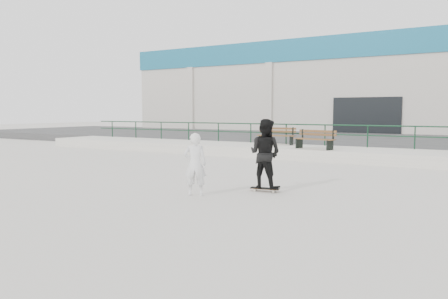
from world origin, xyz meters
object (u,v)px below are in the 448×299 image
Objects in this scene: bench_left at (276,136)px; standing_skater at (265,154)px; bench_right at (315,139)px; skateboard at (265,189)px; seated_skater at (195,164)px.

standing_skater reaches higher than bench_left.
bench_left is at bearing 160.50° from bench_right.
standing_skater is (0.00, 0.00, 0.95)m from skateboard.
bench_right reaches higher than skateboard.
bench_left reaches higher than skateboard.
bench_right is at bearing -76.76° from standing_skater.
skateboard is at bearing 93.97° from standing_skater.
seated_skater reaches higher than bench_left.
bench_left reaches higher than bench_right.
seated_skater is at bearing -77.98° from bench_right.
bench_right is 2.38× the size of skateboard.
bench_left is 2.94m from bench_right.
bench_right is 1.03× the size of standing_skater.
skateboard is at bearing -75.50° from bench_left.
seated_skater is (2.51, -10.86, -0.12)m from bench_left.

